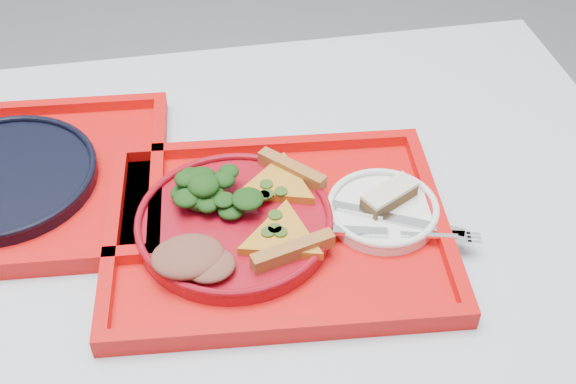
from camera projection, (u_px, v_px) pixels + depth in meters
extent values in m
cube|color=#B2BDC8|center=(99.00, 224.00, 1.01)|extent=(1.60, 0.80, 0.03)
cylinder|color=gray|center=(464.00, 199.00, 1.59)|extent=(0.05, 0.05, 0.72)
cube|color=red|center=(277.00, 232.00, 0.97)|extent=(0.48, 0.39, 0.01)
cube|color=red|center=(7.00, 186.00, 1.03)|extent=(0.48, 0.38, 0.01)
cylinder|color=maroon|center=(235.00, 225.00, 0.96)|extent=(0.26, 0.26, 0.02)
cylinder|color=white|center=(382.00, 212.00, 0.98)|extent=(0.15, 0.15, 0.01)
cylinder|color=black|center=(4.00, 178.00, 1.02)|extent=(0.26, 0.26, 0.02)
ellipsoid|color=black|center=(212.00, 184.00, 0.96)|extent=(0.10, 0.09, 0.05)
ellipsoid|color=brown|center=(188.00, 256.00, 0.88)|extent=(0.09, 0.07, 0.03)
cube|color=#462717|center=(389.00, 197.00, 0.97)|extent=(0.09, 0.07, 0.02)
cube|color=beige|center=(390.00, 191.00, 0.97)|extent=(0.09, 0.07, 0.01)
cube|color=silver|center=(395.00, 218.00, 0.95)|extent=(0.17, 0.10, 0.01)
cube|color=silver|center=(399.00, 233.00, 0.93)|extent=(0.18, 0.07, 0.01)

